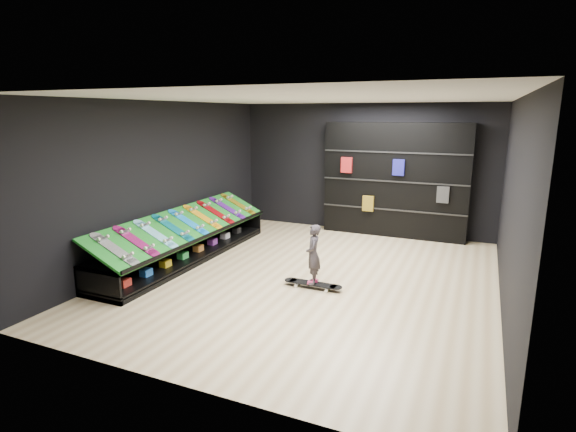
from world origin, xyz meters
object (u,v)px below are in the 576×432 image
at_px(back_shelving, 395,180).
at_px(child, 313,266).
at_px(floor_skateboard, 313,285).
at_px(display_rack, 187,246).

xyz_separation_m(back_shelving, child, (-0.55, -3.76, -0.90)).
relative_size(back_shelving, floor_skateboard, 3.28).
bearing_deg(floor_skateboard, child, 0.07).
height_order(back_shelving, child, back_shelving).
distance_m(display_rack, back_shelving, 4.81).
bearing_deg(child, back_shelving, 153.12).
distance_m(floor_skateboard, child, 0.34).
bearing_deg(child, floor_skateboard, -108.51).
xyz_separation_m(display_rack, floor_skateboard, (2.77, -0.44, -0.20)).
bearing_deg(child, display_rack, -117.61).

